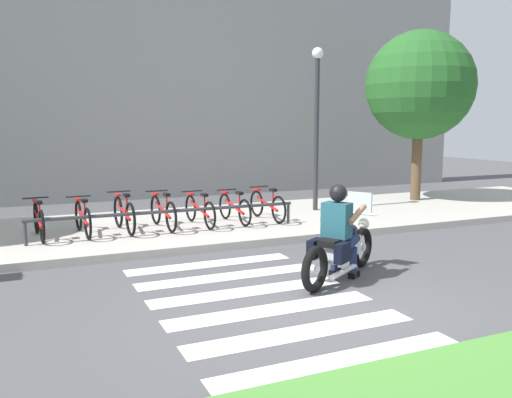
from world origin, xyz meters
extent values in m
plane|color=#4C4C4F|center=(0.00, 0.00, 0.00)|extent=(48.00, 48.00, 0.00)
cube|color=#4C8C38|center=(0.00, -2.41, 0.04)|extent=(24.00, 1.10, 0.08)
cube|color=#B7B2A8|center=(0.00, 5.37, 0.07)|extent=(24.00, 4.40, 0.15)
cube|color=white|center=(-0.55, -1.60, 0.00)|extent=(2.80, 0.40, 0.01)
cube|color=white|center=(-0.55, -0.80, 0.00)|extent=(2.80, 0.40, 0.01)
cube|color=white|center=(-0.55, 0.00, 0.00)|extent=(2.80, 0.40, 0.01)
cube|color=white|center=(-0.55, 0.80, 0.00)|extent=(2.80, 0.40, 0.01)
cube|color=white|center=(-0.55, 1.60, 0.00)|extent=(2.80, 0.40, 0.01)
cube|color=white|center=(-0.55, 2.40, 0.00)|extent=(2.80, 0.40, 0.01)
torus|color=black|center=(1.68, 1.25, 0.33)|extent=(0.62, 0.44, 0.66)
cylinder|color=silver|center=(1.68, 1.25, 0.33)|extent=(0.15, 0.15, 0.12)
torus|color=black|center=(0.30, 0.41, 0.33)|extent=(0.62, 0.44, 0.66)
cylinder|color=silver|center=(0.30, 0.41, 0.33)|extent=(0.15, 0.15, 0.12)
cube|color=silver|center=(0.99, 0.83, 0.47)|extent=(0.90, 0.70, 0.28)
ellipsoid|color=black|center=(1.18, 0.95, 0.69)|extent=(0.59, 0.51, 0.22)
cube|color=black|center=(0.80, 0.72, 0.62)|extent=(0.62, 0.53, 0.10)
cube|color=black|center=(0.54, 0.81, 0.51)|extent=(0.34, 0.27, 0.28)
cube|color=black|center=(0.77, 0.44, 0.51)|extent=(0.34, 0.27, 0.28)
cylinder|color=silver|center=(1.54, 1.17, 0.91)|extent=(0.35, 0.54, 0.03)
sphere|color=white|center=(1.72, 1.28, 0.71)|extent=(0.18, 0.18, 0.18)
cube|color=silver|center=(1.57, 1.18, 1.09)|extent=(0.24, 0.36, 0.32)
cylinder|color=silver|center=(0.86, 0.54, 0.20)|extent=(0.72, 0.48, 0.08)
cube|color=#1E4C59|center=(0.86, 0.75, 0.92)|extent=(0.43, 0.48, 0.52)
sphere|color=black|center=(0.89, 0.77, 1.32)|extent=(0.26, 0.26, 0.26)
cylinder|color=#9E7051|center=(0.94, 1.06, 1.00)|extent=(0.49, 0.35, 0.26)
cylinder|color=#9E7051|center=(1.17, 0.69, 1.00)|extent=(0.49, 0.35, 0.26)
cylinder|color=#1E284C|center=(0.91, 0.97, 0.56)|extent=(0.45, 0.35, 0.24)
cylinder|color=#1E284C|center=(1.01, 1.03, 0.24)|extent=(0.11, 0.11, 0.48)
cube|color=black|center=(1.04, 1.05, 0.04)|extent=(0.26, 0.21, 0.08)
cylinder|color=#1E284C|center=(1.07, 0.69, 0.56)|extent=(0.45, 0.35, 0.24)
cylinder|color=#1E284C|center=(1.18, 0.76, 0.24)|extent=(0.11, 0.11, 0.48)
cube|color=black|center=(1.21, 0.78, 0.04)|extent=(0.26, 0.21, 0.08)
torus|color=black|center=(-3.12, 5.46, 0.47)|extent=(0.09, 0.63, 0.63)
torus|color=black|center=(-3.05, 4.46, 0.47)|extent=(0.09, 0.63, 0.63)
cylinder|color=red|center=(-3.09, 4.96, 0.53)|extent=(0.12, 0.90, 0.25)
cylinder|color=red|center=(-3.07, 4.71, 0.69)|extent=(0.04, 0.04, 0.38)
cube|color=black|center=(-3.07, 4.71, 0.88)|extent=(0.11, 0.21, 0.06)
cylinder|color=black|center=(-3.11, 5.36, 0.88)|extent=(0.48, 0.06, 0.03)
cube|color=red|center=(-3.12, 5.46, 0.81)|extent=(0.10, 0.28, 0.04)
torus|color=black|center=(-2.32, 5.46, 0.46)|extent=(0.09, 0.61, 0.61)
torus|color=black|center=(-2.25, 4.46, 0.46)|extent=(0.09, 0.61, 0.61)
cylinder|color=red|center=(-2.29, 4.96, 0.52)|extent=(0.12, 0.90, 0.25)
cylinder|color=red|center=(-2.27, 4.71, 0.68)|extent=(0.04, 0.04, 0.37)
cube|color=black|center=(-2.27, 4.71, 0.87)|extent=(0.11, 0.21, 0.06)
cylinder|color=black|center=(-2.31, 5.36, 0.87)|extent=(0.48, 0.06, 0.03)
cube|color=red|center=(-2.32, 5.46, 0.79)|extent=(0.10, 0.28, 0.04)
torus|color=black|center=(-1.52, 5.46, 0.49)|extent=(0.10, 0.66, 0.66)
torus|color=black|center=(-1.45, 4.46, 0.49)|extent=(0.10, 0.66, 0.66)
cylinder|color=red|center=(-1.49, 4.96, 0.56)|extent=(0.12, 0.89, 0.24)
cylinder|color=red|center=(-1.47, 4.71, 0.72)|extent=(0.04, 0.04, 0.41)
cube|color=black|center=(-1.47, 4.71, 0.93)|extent=(0.11, 0.21, 0.06)
cylinder|color=black|center=(-1.51, 5.36, 0.93)|extent=(0.48, 0.06, 0.03)
cube|color=red|center=(-1.52, 5.46, 0.85)|extent=(0.10, 0.28, 0.04)
torus|color=black|center=(-0.72, 5.47, 0.47)|extent=(0.09, 0.64, 0.64)
torus|color=black|center=(-0.65, 4.45, 0.47)|extent=(0.09, 0.64, 0.64)
cylinder|color=red|center=(-0.69, 4.96, 0.54)|extent=(0.12, 0.92, 0.25)
cylinder|color=red|center=(-0.67, 4.70, 0.70)|extent=(0.04, 0.04, 0.39)
cube|color=black|center=(-0.67, 4.70, 0.90)|extent=(0.11, 0.21, 0.06)
cylinder|color=black|center=(-0.72, 5.37, 0.90)|extent=(0.48, 0.06, 0.03)
cube|color=red|center=(-0.72, 5.47, 0.82)|extent=(0.10, 0.28, 0.04)
torus|color=black|center=(0.07, 5.51, 0.45)|extent=(0.09, 0.60, 0.59)
torus|color=black|center=(0.15, 4.41, 0.45)|extent=(0.09, 0.60, 0.59)
cylinder|color=red|center=(0.11, 4.96, 0.51)|extent=(0.13, 0.98, 0.26)
cylinder|color=red|center=(0.13, 4.69, 0.67)|extent=(0.04, 0.04, 0.36)
cube|color=black|center=(0.13, 4.69, 0.85)|extent=(0.11, 0.21, 0.06)
cylinder|color=black|center=(0.08, 5.40, 0.85)|extent=(0.48, 0.06, 0.03)
cube|color=red|center=(0.07, 5.51, 0.78)|extent=(0.10, 0.28, 0.04)
torus|color=black|center=(0.88, 5.47, 0.45)|extent=(0.09, 0.59, 0.59)
torus|color=black|center=(0.95, 4.45, 0.45)|extent=(0.09, 0.59, 0.59)
cylinder|color=red|center=(0.91, 4.96, 0.51)|extent=(0.12, 0.91, 0.25)
cylinder|color=red|center=(0.93, 4.71, 0.66)|extent=(0.04, 0.04, 0.36)
cube|color=black|center=(0.93, 4.71, 0.84)|extent=(0.11, 0.21, 0.06)
cylinder|color=black|center=(0.88, 5.37, 0.84)|extent=(0.48, 0.06, 0.03)
cube|color=red|center=(0.88, 5.47, 0.77)|extent=(0.10, 0.28, 0.04)
torus|color=black|center=(1.68, 5.47, 0.46)|extent=(0.09, 0.62, 0.61)
torus|color=black|center=(1.75, 4.45, 0.46)|extent=(0.09, 0.62, 0.61)
cylinder|color=red|center=(1.71, 4.96, 0.53)|extent=(0.12, 0.92, 0.25)
cylinder|color=red|center=(1.73, 4.70, 0.68)|extent=(0.04, 0.04, 0.38)
cube|color=black|center=(1.73, 4.70, 0.87)|extent=(0.11, 0.21, 0.06)
cylinder|color=black|center=(1.68, 5.37, 0.87)|extent=(0.48, 0.06, 0.03)
cube|color=red|center=(1.68, 5.47, 0.80)|extent=(0.10, 0.28, 0.04)
cylinder|color=#333338|center=(-0.69, 4.41, 0.60)|extent=(5.40, 0.07, 0.07)
cylinder|color=#333338|center=(-3.34, 4.41, 0.38)|extent=(0.06, 0.06, 0.45)
cylinder|color=#333338|center=(1.96, 4.41, 0.38)|extent=(0.06, 0.06, 0.45)
cylinder|color=#2D2D33|center=(3.43, 5.77, 1.95)|extent=(0.12, 0.12, 3.90)
sphere|color=white|center=(3.43, 5.77, 4.02)|extent=(0.28, 0.28, 0.28)
cylinder|color=brown|center=(6.97, 6.17, 1.16)|extent=(0.28, 0.28, 2.32)
sphere|color=#235B23|center=(6.97, 6.17, 3.38)|extent=(3.01, 3.01, 3.01)
cube|color=gray|center=(0.00, 11.07, 3.97)|extent=(24.00, 1.20, 7.94)
camera|label=1|loc=(-3.34, -5.80, 2.33)|focal=37.34mm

